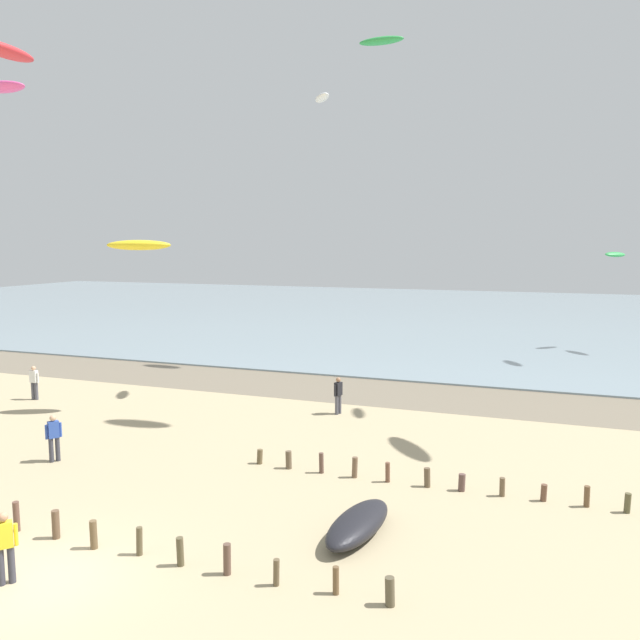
{
  "coord_description": "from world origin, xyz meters",
  "views": [
    {
      "loc": [
        10.72,
        -10.58,
        7.75
      ],
      "look_at": [
        3.12,
        10.53,
        4.99
      ],
      "focal_mm": 34.87,
      "sensor_mm": 36.0,
      "label": 1
    }
  ],
  "objects_px": {
    "kite_aloft_10": "(4,51)",
    "person_mid_beach": "(338,394)",
    "kite_aloft_7": "(615,254)",
    "kite_aloft_8": "(2,87)",
    "kite_aloft_0": "(381,41)",
    "kite_aloft_1": "(322,98)",
    "person_by_waterline": "(54,437)",
    "person_left_flank": "(34,382)",
    "grounded_kite": "(358,524)",
    "kite_aloft_9": "(139,245)",
    "person_nearest_camera": "(5,546)"
  },
  "relations": [
    {
      "from": "kite_aloft_1",
      "to": "kite_aloft_8",
      "type": "height_order",
      "value": "kite_aloft_8"
    },
    {
      "from": "person_by_waterline",
      "to": "person_left_flank",
      "type": "bearing_deg",
      "value": 138.0
    },
    {
      "from": "person_mid_beach",
      "to": "grounded_kite",
      "type": "relative_size",
      "value": 0.54
    },
    {
      "from": "kite_aloft_0",
      "to": "kite_aloft_10",
      "type": "xyz_separation_m",
      "value": [
        -14.65,
        -14.32,
        -3.08
      ]
    },
    {
      "from": "person_by_waterline",
      "to": "kite_aloft_0",
      "type": "relative_size",
      "value": 0.62
    },
    {
      "from": "kite_aloft_7",
      "to": "kite_aloft_10",
      "type": "height_order",
      "value": "kite_aloft_10"
    },
    {
      "from": "person_by_waterline",
      "to": "kite_aloft_8",
      "type": "distance_m",
      "value": 20.74
    },
    {
      "from": "person_by_waterline",
      "to": "kite_aloft_8",
      "type": "relative_size",
      "value": 0.61
    },
    {
      "from": "person_nearest_camera",
      "to": "person_left_flank",
      "type": "height_order",
      "value": "same"
    },
    {
      "from": "person_mid_beach",
      "to": "kite_aloft_7",
      "type": "distance_m",
      "value": 27.94
    },
    {
      "from": "person_nearest_camera",
      "to": "kite_aloft_1",
      "type": "distance_m",
      "value": 24.06
    },
    {
      "from": "kite_aloft_0",
      "to": "kite_aloft_7",
      "type": "relative_size",
      "value": 1.37
    },
    {
      "from": "kite_aloft_1",
      "to": "person_by_waterline",
      "type": "bearing_deg",
      "value": 125.09
    },
    {
      "from": "grounded_kite",
      "to": "person_by_waterline",
      "type": "bearing_deg",
      "value": -90.99
    },
    {
      "from": "person_left_flank",
      "to": "kite_aloft_7",
      "type": "relative_size",
      "value": 0.84
    },
    {
      "from": "kite_aloft_0",
      "to": "person_by_waterline",
      "type": "bearing_deg",
      "value": -104.95
    },
    {
      "from": "grounded_kite",
      "to": "kite_aloft_7",
      "type": "xyz_separation_m",
      "value": [
        9.26,
        34.88,
        6.65
      ]
    },
    {
      "from": "kite_aloft_1",
      "to": "kite_aloft_7",
      "type": "xyz_separation_m",
      "value": [
        15.47,
        20.32,
        -7.91
      ]
    },
    {
      "from": "kite_aloft_1",
      "to": "kite_aloft_10",
      "type": "bearing_deg",
      "value": 82.3
    },
    {
      "from": "grounded_kite",
      "to": "kite_aloft_9",
      "type": "distance_m",
      "value": 17.14
    },
    {
      "from": "kite_aloft_10",
      "to": "kite_aloft_0",
      "type": "bearing_deg",
      "value": 134.52
    },
    {
      "from": "kite_aloft_0",
      "to": "kite_aloft_1",
      "type": "height_order",
      "value": "kite_aloft_0"
    },
    {
      "from": "person_nearest_camera",
      "to": "person_left_flank",
      "type": "bearing_deg",
      "value": 132.49
    },
    {
      "from": "person_mid_beach",
      "to": "person_by_waterline",
      "type": "relative_size",
      "value": 1.0
    },
    {
      "from": "kite_aloft_0",
      "to": "kite_aloft_1",
      "type": "bearing_deg",
      "value": -93.74
    },
    {
      "from": "grounded_kite",
      "to": "kite_aloft_10",
      "type": "distance_m",
      "value": 27.31
    },
    {
      "from": "person_mid_beach",
      "to": "kite_aloft_9",
      "type": "xyz_separation_m",
      "value": [
        -8.66,
        -2.57,
        6.77
      ]
    },
    {
      "from": "kite_aloft_7",
      "to": "kite_aloft_10",
      "type": "distance_m",
      "value": 40.6
    },
    {
      "from": "person_mid_beach",
      "to": "person_left_flank",
      "type": "bearing_deg",
      "value": -170.17
    },
    {
      "from": "kite_aloft_7",
      "to": "kite_aloft_10",
      "type": "bearing_deg",
      "value": -4.38
    },
    {
      "from": "person_nearest_camera",
      "to": "kite_aloft_0",
      "type": "height_order",
      "value": "kite_aloft_0"
    },
    {
      "from": "grounded_kite",
      "to": "kite_aloft_1",
      "type": "distance_m",
      "value": 21.51
    },
    {
      "from": "kite_aloft_1",
      "to": "kite_aloft_8",
      "type": "relative_size",
      "value": 0.64
    },
    {
      "from": "person_left_flank",
      "to": "person_by_waterline",
      "type": "bearing_deg",
      "value": -42.0
    },
    {
      "from": "kite_aloft_1",
      "to": "person_left_flank",
      "type": "bearing_deg",
      "value": 83.4
    },
    {
      "from": "kite_aloft_1",
      "to": "kite_aloft_10",
      "type": "xyz_separation_m",
      "value": [
        -13.81,
        -6.02,
        1.93
      ]
    },
    {
      "from": "kite_aloft_0",
      "to": "kite_aloft_1",
      "type": "distance_m",
      "value": 9.72
    },
    {
      "from": "kite_aloft_1",
      "to": "kite_aloft_7",
      "type": "height_order",
      "value": "kite_aloft_1"
    },
    {
      "from": "kite_aloft_0",
      "to": "kite_aloft_9",
      "type": "height_order",
      "value": "kite_aloft_0"
    },
    {
      "from": "kite_aloft_10",
      "to": "person_mid_beach",
      "type": "bearing_deg",
      "value": 99.59
    },
    {
      "from": "person_by_waterline",
      "to": "person_left_flank",
      "type": "distance_m",
      "value": 10.11
    },
    {
      "from": "person_left_flank",
      "to": "kite_aloft_7",
      "type": "xyz_separation_m",
      "value": [
        28.59,
        26.34,
        6.06
      ]
    },
    {
      "from": "grounded_kite",
      "to": "person_left_flank",
      "type": "bearing_deg",
      "value": -106.29
    },
    {
      "from": "kite_aloft_1",
      "to": "kite_aloft_10",
      "type": "relative_size",
      "value": 0.51
    },
    {
      "from": "kite_aloft_1",
      "to": "kite_aloft_9",
      "type": "bearing_deg",
      "value": 100.64
    },
    {
      "from": "person_by_waterline",
      "to": "kite_aloft_7",
      "type": "height_order",
      "value": "kite_aloft_7"
    },
    {
      "from": "grounded_kite",
      "to": "kite_aloft_9",
      "type": "bearing_deg",
      "value": -116.17
    },
    {
      "from": "kite_aloft_7",
      "to": "kite_aloft_8",
      "type": "xyz_separation_m",
      "value": [
        -32.06,
        -23.92,
        8.95
      ]
    },
    {
      "from": "person_mid_beach",
      "to": "kite_aloft_1",
      "type": "bearing_deg",
      "value": 120.55
    },
    {
      "from": "person_nearest_camera",
      "to": "person_mid_beach",
      "type": "bearing_deg",
      "value": 80.52
    }
  ]
}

